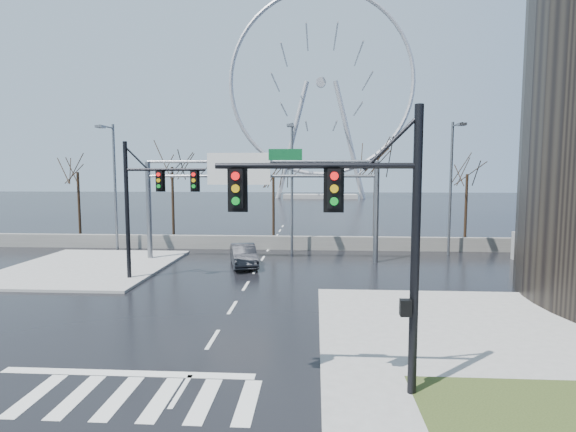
# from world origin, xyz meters

# --- Properties ---
(ground) EXTENTS (260.00, 260.00, 0.00)m
(ground) POSITION_xyz_m (0.00, 0.00, 0.00)
(ground) COLOR black
(ground) RESTS_ON ground
(sidewalk_right_ext) EXTENTS (12.00, 10.00, 0.15)m
(sidewalk_right_ext) POSITION_xyz_m (10.00, 2.00, 0.07)
(sidewalk_right_ext) COLOR gray
(sidewalk_right_ext) RESTS_ON ground
(sidewalk_far) EXTENTS (10.00, 12.00, 0.15)m
(sidewalk_far) POSITION_xyz_m (-11.00, 12.00, 0.07)
(sidewalk_far) COLOR gray
(sidewalk_far) RESTS_ON ground
(grass_strip) EXTENTS (5.00, 4.00, 0.02)m
(grass_strip) POSITION_xyz_m (9.00, -5.00, 0.15)
(grass_strip) COLOR #2C3A18
(grass_strip) RESTS_ON sidewalk_near
(barrier_wall) EXTENTS (52.00, 0.50, 1.10)m
(barrier_wall) POSITION_xyz_m (0.00, 20.00, 0.55)
(barrier_wall) COLOR slate
(barrier_wall) RESTS_ON ground
(signal_mast_near) EXTENTS (5.52, 0.41, 8.00)m
(signal_mast_near) POSITION_xyz_m (5.14, -4.04, 4.87)
(signal_mast_near) COLOR black
(signal_mast_near) RESTS_ON ground
(signal_mast_far) EXTENTS (4.72, 0.41, 8.00)m
(signal_mast_far) POSITION_xyz_m (-5.87, 8.96, 4.83)
(signal_mast_far) COLOR black
(signal_mast_far) RESTS_ON ground
(sign_gantry) EXTENTS (16.36, 0.40, 7.60)m
(sign_gantry) POSITION_xyz_m (-0.38, 14.96, 5.18)
(sign_gantry) COLOR slate
(sign_gantry) RESTS_ON ground
(streetlight_left) EXTENTS (0.50, 2.55, 10.00)m
(streetlight_left) POSITION_xyz_m (-12.00, 18.16, 5.89)
(streetlight_left) COLOR slate
(streetlight_left) RESTS_ON ground
(streetlight_mid) EXTENTS (0.50, 2.55, 10.00)m
(streetlight_mid) POSITION_xyz_m (2.00, 18.16, 5.89)
(streetlight_mid) COLOR slate
(streetlight_mid) RESTS_ON ground
(streetlight_right) EXTENTS (0.50, 2.55, 10.00)m
(streetlight_right) POSITION_xyz_m (14.00, 18.16, 5.89)
(streetlight_right) COLOR slate
(streetlight_right) RESTS_ON ground
(tree_far_left) EXTENTS (3.50, 3.50, 7.00)m
(tree_far_left) POSITION_xyz_m (-18.00, 24.00, 5.57)
(tree_far_left) COLOR black
(tree_far_left) RESTS_ON ground
(tree_left) EXTENTS (3.75, 3.75, 7.50)m
(tree_left) POSITION_xyz_m (-9.00, 23.50, 5.98)
(tree_left) COLOR black
(tree_left) RESTS_ON ground
(tree_center) EXTENTS (3.25, 3.25, 6.50)m
(tree_center) POSITION_xyz_m (0.00, 24.50, 5.17)
(tree_center) COLOR black
(tree_center) RESTS_ON ground
(tree_right) EXTENTS (3.90, 3.90, 7.80)m
(tree_right) POSITION_xyz_m (9.00, 23.50, 6.22)
(tree_right) COLOR black
(tree_right) RESTS_ON ground
(tree_far_right) EXTENTS (3.40, 3.40, 6.80)m
(tree_far_right) POSITION_xyz_m (17.00, 24.00, 5.41)
(tree_far_right) COLOR black
(tree_far_right) RESTS_ON ground
(ferris_wheel) EXTENTS (45.00, 6.00, 50.91)m
(ferris_wheel) POSITION_xyz_m (5.00, 95.00, 26.13)
(ferris_wheel) COLOR gray
(ferris_wheel) RESTS_ON ground
(car) EXTENTS (2.64, 4.69, 1.46)m
(car) POSITION_xyz_m (-0.96, 13.24, 0.73)
(car) COLOR black
(car) RESTS_ON ground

